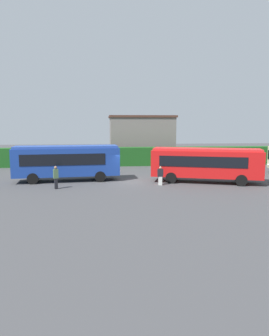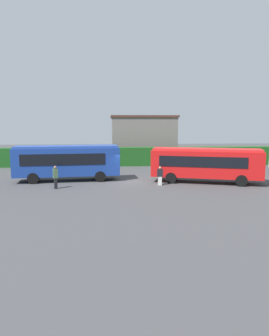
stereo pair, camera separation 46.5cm
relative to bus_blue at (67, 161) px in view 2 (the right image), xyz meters
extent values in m
plane|color=#424244|center=(5.75, -0.86, -1.90)|extent=(114.51, 114.51, 0.00)
cube|color=navy|center=(-0.01, 0.00, -0.07)|extent=(9.80, 3.20, 2.56)
cube|color=#2747A0|center=(-0.01, 0.00, 1.31)|extent=(9.50, 2.98, 0.20)
cube|color=black|center=(-0.41, 1.16, 0.24)|extent=(7.49, 0.71, 1.02)
cube|color=black|center=(-0.20, -1.21, 0.24)|extent=(7.49, 0.71, 1.02)
cube|color=black|center=(4.81, 0.43, 0.24)|extent=(0.21, 1.92, 1.08)
cube|color=silver|center=(4.81, 0.43, 1.03)|extent=(0.15, 1.29, 0.28)
cylinder|color=black|center=(2.87, 1.34, -1.40)|extent=(1.02, 0.37, 1.00)
cylinder|color=black|center=(3.06, -0.81, -1.40)|extent=(1.02, 0.37, 1.00)
cylinder|color=black|center=(-3.08, 0.81, -1.40)|extent=(1.02, 0.37, 1.00)
cylinder|color=black|center=(-2.88, -1.34, -1.40)|extent=(1.02, 0.37, 1.00)
sphere|color=silver|center=(4.76, 1.07, -1.00)|extent=(0.22, 0.22, 0.22)
sphere|color=silver|center=(4.88, -0.21, -1.00)|extent=(0.22, 0.22, 0.22)
cube|color=red|center=(12.62, -2.10, -0.16)|extent=(9.96, 5.28, 2.38)
cube|color=red|center=(12.62, -2.10, 1.13)|extent=(9.63, 5.01, 0.20)
cube|color=black|center=(12.71, -0.89, 0.13)|extent=(7.21, 2.44, 0.95)
cube|color=black|center=(11.97, -3.11, 0.13)|extent=(7.21, 2.44, 0.95)
cube|color=black|center=(17.25, -3.64, 0.13)|extent=(0.64, 1.81, 1.00)
cube|color=silver|center=(17.25, -3.64, 0.85)|extent=(0.44, 1.22, 0.28)
cylinder|color=black|center=(15.82, -2.05, -1.40)|extent=(1.04, 0.58, 1.00)
cylinder|color=black|center=(15.15, -4.05, -1.40)|extent=(1.04, 0.58, 1.00)
cylinder|color=black|center=(10.10, -0.14, -1.40)|extent=(1.04, 0.58, 1.00)
cylinder|color=black|center=(9.43, -2.14, -1.40)|extent=(1.04, 0.58, 1.00)
sphere|color=silver|center=(17.47, -3.04, -1.00)|extent=(0.22, 0.22, 0.22)
sphere|color=silver|center=(17.06, -4.25, -1.00)|extent=(0.22, 0.22, 0.22)
cube|color=black|center=(-0.53, -3.66, -1.46)|extent=(0.31, 0.31, 0.88)
cube|color=#4C6B47|center=(-0.53, -3.66, -0.63)|extent=(0.45, 0.38, 0.77)
sphere|color=#8C6647|center=(-0.53, -3.66, -0.12)|extent=(0.24, 0.24, 0.24)
cube|color=silver|center=(8.30, -2.89, -1.52)|extent=(0.32, 0.25, 0.76)
cube|color=black|center=(8.30, -2.89, -0.80)|extent=(0.49, 0.27, 0.67)
sphere|color=tan|center=(8.30, -2.89, -0.36)|extent=(0.21, 0.21, 0.21)
cube|color=#1B511B|center=(5.75, 10.75, -0.73)|extent=(69.26, 1.74, 2.35)
cube|color=slate|center=(8.94, 16.36, 1.21)|extent=(8.98, 6.44, 6.22)
cube|color=#4C2D23|center=(8.94, 16.36, 4.47)|extent=(9.34, 6.70, 0.30)
cone|color=orange|center=(15.62, 7.46, -1.60)|extent=(0.36, 0.36, 0.60)
camera|label=1|loc=(3.31, -29.72, 3.35)|focal=33.81mm
camera|label=2|loc=(3.77, -29.77, 3.35)|focal=33.81mm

